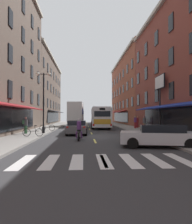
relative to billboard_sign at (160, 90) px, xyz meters
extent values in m
cube|color=#333335|center=(-7.05, -2.06, -4.59)|extent=(34.80, 80.00, 0.10)
cube|color=#DBCC4C|center=(-7.05, -12.06, -4.54)|extent=(0.14, 2.40, 0.01)
cube|color=#DBCC4C|center=(-7.05, -5.56, -4.54)|extent=(0.14, 2.40, 0.01)
cube|color=#DBCC4C|center=(-7.05, 0.94, -4.54)|extent=(0.14, 2.40, 0.01)
cube|color=#DBCC4C|center=(-7.05, 7.44, -4.54)|extent=(0.14, 2.40, 0.01)
cube|color=#DBCC4C|center=(-7.05, 13.94, -4.54)|extent=(0.14, 2.40, 0.01)
cube|color=#DBCC4C|center=(-7.05, 20.44, -4.54)|extent=(0.14, 2.40, 0.01)
cube|color=#DBCC4C|center=(-7.05, 26.94, -4.54)|extent=(0.14, 2.40, 0.01)
cube|color=#DBCC4C|center=(-7.05, 33.44, -4.54)|extent=(0.14, 2.40, 0.01)
cube|color=silver|center=(-10.35, -12.06, -4.54)|extent=(0.50, 2.80, 0.01)
cube|color=silver|center=(-9.25, -12.06, -4.54)|extent=(0.50, 2.80, 0.01)
cube|color=silver|center=(-8.15, -12.06, -4.54)|extent=(0.50, 2.80, 0.01)
cube|color=silver|center=(-7.05, -12.06, -4.54)|extent=(0.50, 2.80, 0.01)
cube|color=silver|center=(-5.95, -12.06, -4.54)|extent=(0.50, 2.80, 0.01)
cube|color=silver|center=(-4.85, -12.06, -4.54)|extent=(0.50, 2.80, 0.01)
cube|color=silver|center=(-3.75, -12.06, -4.54)|extent=(0.50, 2.80, 0.01)
cube|color=gray|center=(-12.95, -2.06, -4.47)|extent=(3.00, 80.00, 0.14)
cube|color=gray|center=(-1.15, -2.06, -4.47)|extent=(3.00, 80.00, 0.14)
cube|color=black|center=(-14.41, -2.06, -2.99)|extent=(0.10, 16.00, 2.10)
cube|color=maroon|center=(-13.70, -2.06, -1.79)|extent=(1.38, 14.93, 0.44)
cube|color=black|center=(-14.41, -2.06, -0.34)|extent=(0.10, 1.00, 1.60)
cube|color=black|center=(-14.41, 1.75, -0.34)|extent=(0.10, 1.00, 1.60)
cube|color=black|center=(-14.41, 5.56, -0.34)|extent=(0.10, 1.00, 1.60)
cube|color=black|center=(-14.41, 9.37, -0.34)|extent=(0.10, 1.00, 1.60)
cube|color=black|center=(-14.41, -2.06, 2.86)|extent=(0.10, 1.00, 1.60)
cube|color=black|center=(-14.41, 1.75, 2.86)|extent=(0.10, 1.00, 1.60)
cube|color=black|center=(-14.41, 5.56, 2.86)|extent=(0.10, 1.00, 1.60)
cube|color=black|center=(-14.41, 9.37, 2.86)|extent=(0.10, 1.00, 1.60)
cube|color=black|center=(-14.41, -2.06, 6.06)|extent=(0.10, 1.00, 1.60)
cube|color=black|center=(-14.41, 1.75, 6.06)|extent=(0.10, 1.00, 1.60)
cube|color=black|center=(-14.41, 5.56, 6.06)|extent=(0.10, 1.00, 1.60)
cube|color=black|center=(-14.41, 9.37, 6.06)|extent=(0.10, 1.00, 1.60)
cube|color=black|center=(-14.41, 1.75, 9.26)|extent=(0.10, 1.00, 1.60)
cube|color=black|center=(-14.41, 5.56, 9.26)|extent=(0.10, 1.00, 1.60)
cube|color=black|center=(-14.41, 9.37, 9.26)|extent=(0.10, 1.00, 1.60)
cube|color=brown|center=(-18.45, 24.61, 2.57)|extent=(8.00, 26.57, 14.23)
cube|color=#B2AD9E|center=(-14.35, 24.61, 9.34)|extent=(0.44, 26.07, 0.40)
cube|color=black|center=(-14.41, 24.61, -2.99)|extent=(0.10, 16.00, 2.10)
cube|color=black|center=(-13.70, 24.61, -1.79)|extent=(1.38, 14.93, 0.44)
cube|color=black|center=(-14.41, 13.18, -0.34)|extent=(0.10, 1.00, 1.60)
cube|color=black|center=(-14.41, 16.99, -0.34)|extent=(0.10, 1.00, 1.60)
cube|color=black|center=(-14.41, 20.80, -0.34)|extent=(0.10, 1.00, 1.60)
cube|color=black|center=(-14.41, 24.61, -0.34)|extent=(0.10, 1.00, 1.60)
cube|color=black|center=(-14.41, 28.42, -0.34)|extent=(0.10, 1.00, 1.60)
cube|color=black|center=(-14.41, 32.23, -0.34)|extent=(0.10, 1.00, 1.60)
cube|color=black|center=(-14.41, 36.04, -0.34)|extent=(0.10, 1.00, 1.60)
cube|color=black|center=(-14.41, 13.18, 2.86)|extent=(0.10, 1.00, 1.60)
cube|color=black|center=(-14.41, 16.99, 2.86)|extent=(0.10, 1.00, 1.60)
cube|color=black|center=(-14.41, 20.80, 2.86)|extent=(0.10, 1.00, 1.60)
cube|color=black|center=(-14.41, 24.61, 2.86)|extent=(0.10, 1.00, 1.60)
cube|color=black|center=(-14.41, 28.42, 2.86)|extent=(0.10, 1.00, 1.60)
cube|color=black|center=(-14.41, 32.23, 2.86)|extent=(0.10, 1.00, 1.60)
cube|color=black|center=(-14.41, 36.04, 2.86)|extent=(0.10, 1.00, 1.60)
cube|color=black|center=(-14.41, 13.18, 6.06)|extent=(0.10, 1.00, 1.60)
cube|color=black|center=(-14.41, 16.99, 6.06)|extent=(0.10, 1.00, 1.60)
cube|color=black|center=(-14.41, 20.80, 6.06)|extent=(0.10, 1.00, 1.60)
cube|color=black|center=(-14.41, 24.61, 6.06)|extent=(0.10, 1.00, 1.60)
cube|color=black|center=(-14.41, 28.42, 6.06)|extent=(0.10, 1.00, 1.60)
cube|color=black|center=(-14.41, 32.23, 6.06)|extent=(0.10, 1.00, 1.60)
cube|color=black|center=(-14.41, 36.04, 6.06)|extent=(0.10, 1.00, 1.60)
cube|color=black|center=(0.31, -2.06, -2.99)|extent=(0.10, 16.00, 2.10)
cube|color=navy|center=(-0.40, -2.06, -1.79)|extent=(1.38, 14.93, 0.44)
cube|color=black|center=(0.31, -2.06, -0.34)|extent=(0.10, 1.00, 1.60)
cube|color=black|center=(0.31, 1.75, -0.34)|extent=(0.10, 1.00, 1.60)
cube|color=black|center=(0.31, 5.56, -0.34)|extent=(0.10, 1.00, 1.60)
cube|color=black|center=(0.31, 9.37, -0.34)|extent=(0.10, 1.00, 1.60)
cube|color=black|center=(0.31, -2.06, 2.86)|extent=(0.10, 1.00, 1.60)
cube|color=black|center=(0.31, 1.75, 2.86)|extent=(0.10, 1.00, 1.60)
cube|color=black|center=(0.31, 5.56, 2.86)|extent=(0.10, 1.00, 1.60)
cube|color=black|center=(0.31, 9.37, 2.86)|extent=(0.10, 1.00, 1.60)
cube|color=black|center=(0.31, -2.06, 6.06)|extent=(0.10, 1.00, 1.60)
cube|color=black|center=(0.31, 1.75, 6.06)|extent=(0.10, 1.00, 1.60)
cube|color=black|center=(0.31, 5.56, 6.06)|extent=(0.10, 1.00, 1.60)
cube|color=black|center=(0.31, 9.37, 6.06)|extent=(0.10, 1.00, 1.60)
cube|color=brown|center=(4.35, 24.61, 2.78)|extent=(8.00, 26.57, 14.65)
cube|color=#B2AD9E|center=(0.25, 24.61, 9.76)|extent=(0.44, 26.07, 0.40)
cube|color=black|center=(0.31, 24.61, -2.99)|extent=(0.10, 16.00, 2.10)
cube|color=maroon|center=(-0.40, 24.61, -1.79)|extent=(1.38, 14.93, 0.44)
cube|color=black|center=(0.31, 13.18, -0.34)|extent=(0.10, 1.00, 1.60)
cube|color=black|center=(0.31, 16.99, -0.34)|extent=(0.10, 1.00, 1.60)
cube|color=black|center=(0.31, 20.80, -0.34)|extent=(0.10, 1.00, 1.60)
cube|color=black|center=(0.31, 24.61, -0.34)|extent=(0.10, 1.00, 1.60)
cube|color=black|center=(0.31, 28.42, -0.34)|extent=(0.10, 1.00, 1.60)
cube|color=black|center=(0.31, 32.23, -0.34)|extent=(0.10, 1.00, 1.60)
cube|color=black|center=(0.31, 36.04, -0.34)|extent=(0.10, 1.00, 1.60)
cube|color=black|center=(0.31, 13.18, 2.86)|extent=(0.10, 1.00, 1.60)
cube|color=black|center=(0.31, 16.99, 2.86)|extent=(0.10, 1.00, 1.60)
cube|color=black|center=(0.31, 20.80, 2.86)|extent=(0.10, 1.00, 1.60)
cube|color=black|center=(0.31, 24.61, 2.86)|extent=(0.10, 1.00, 1.60)
cube|color=black|center=(0.31, 28.42, 2.86)|extent=(0.10, 1.00, 1.60)
cube|color=black|center=(0.31, 32.23, 2.86)|extent=(0.10, 1.00, 1.60)
cube|color=black|center=(0.31, 36.04, 2.86)|extent=(0.10, 1.00, 1.60)
cube|color=black|center=(0.31, 13.18, 6.06)|extent=(0.10, 1.00, 1.60)
cube|color=black|center=(0.31, 16.99, 6.06)|extent=(0.10, 1.00, 1.60)
cube|color=black|center=(0.31, 20.80, 6.06)|extent=(0.10, 1.00, 1.60)
cube|color=black|center=(0.31, 24.61, 6.06)|extent=(0.10, 1.00, 1.60)
cube|color=black|center=(0.31, 28.42, 6.06)|extent=(0.10, 1.00, 1.60)
cube|color=black|center=(0.31, 32.23, 6.06)|extent=(0.10, 1.00, 1.60)
cube|color=black|center=(0.31, 36.04, 6.06)|extent=(0.10, 1.00, 1.60)
cylinder|color=black|center=(0.00, 0.00, -2.11)|extent=(0.18, 0.18, 4.58)
cylinder|color=black|center=(0.00, 0.00, -4.28)|extent=(0.40, 0.40, 0.24)
cube|color=black|center=(0.00, 0.00, 0.81)|extent=(0.10, 2.50, 1.43)
cube|color=silver|center=(-0.06, 0.00, 0.81)|extent=(0.04, 2.34, 1.27)
cube|color=silver|center=(0.06, 0.00, 0.81)|extent=(0.04, 2.34, 1.27)
cube|color=white|center=(-5.37, 10.39, -2.91)|extent=(2.86, 11.07, 2.56)
cube|color=silver|center=(-5.37, 10.39, -1.57)|extent=(2.62, 9.87, 0.16)
cube|color=black|center=(-5.36, 10.69, -2.74)|extent=(2.83, 8.67, 0.96)
cube|color=maroon|center=(-5.37, 10.39, -3.94)|extent=(2.88, 10.67, 0.36)
cube|color=black|center=(-5.22, 15.85, -2.74)|extent=(2.25, 0.18, 1.10)
cube|color=black|center=(-5.52, 4.93, -2.45)|extent=(2.05, 0.18, 0.70)
cube|color=gold|center=(-5.52, 4.92, -3.44)|extent=(2.15, 0.16, 0.64)
cube|color=black|center=(-5.52, 4.92, -1.85)|extent=(0.70, 0.12, 0.28)
cube|color=red|center=(-6.62, 4.94, -3.84)|extent=(0.20, 0.09, 0.28)
cube|color=red|center=(-4.43, 4.88, -3.84)|extent=(0.20, 0.09, 0.28)
cylinder|color=black|center=(-6.45, 13.92, -4.04)|extent=(0.33, 1.01, 1.00)
cylinder|color=black|center=(-4.10, 13.86, -4.04)|extent=(0.33, 1.01, 1.00)
cylinder|color=black|center=(-6.63, 7.42, -4.04)|extent=(0.33, 1.01, 1.00)
cylinder|color=black|center=(-4.28, 7.35, -4.04)|extent=(0.33, 1.01, 1.00)
cube|color=black|center=(-9.05, 17.93, -2.99)|extent=(2.41, 2.41, 2.40)
cube|color=black|center=(-8.99, 19.04, -2.14)|extent=(2.00, 0.20, 0.80)
cube|color=silver|center=(-9.22, 14.29, -2.15)|extent=(2.64, 5.11, 3.40)
cube|color=navy|center=(-8.00, 14.23, -1.98)|extent=(0.20, 3.00, 0.90)
cube|color=black|center=(-9.16, 15.43, -3.99)|extent=(2.23, 6.98, 0.24)
cylinder|color=black|center=(-10.15, 17.78, -4.09)|extent=(0.32, 0.91, 0.90)
cylinder|color=black|center=(-7.96, 17.68, -4.09)|extent=(0.32, 0.91, 0.90)
cylinder|color=black|center=(-10.35, 13.59, -4.09)|extent=(0.32, 0.91, 0.90)
cylinder|color=black|center=(-8.16, 13.48, -4.09)|extent=(0.32, 0.91, 0.90)
cube|color=silver|center=(-3.44, -8.71, -3.97)|extent=(4.74, 2.74, 0.66)
cube|color=black|center=(-3.27, -8.75, -3.44)|extent=(2.71, 2.14, 0.46)
cylinder|color=black|center=(-5.12, -9.23, -4.22)|extent=(0.67, 0.35, 0.64)
cylinder|color=black|center=(-4.75, -7.54, -4.22)|extent=(0.67, 0.35, 0.64)
cylinder|color=black|center=(-2.14, -9.88, -4.22)|extent=(0.67, 0.35, 0.64)
cylinder|color=black|center=(-1.77, -8.20, -4.22)|extent=(0.67, 0.35, 0.64)
cube|color=#515154|center=(-8.51, -0.07, -3.95)|extent=(1.97, 4.68, 0.70)
cube|color=black|center=(-8.52, -0.26, -3.40)|extent=(1.75, 2.55, 0.46)
cube|color=red|center=(-9.32, -2.35, -3.70)|extent=(0.20, 0.07, 0.14)
cube|color=red|center=(-7.83, -2.39, -3.70)|extent=(0.20, 0.07, 0.14)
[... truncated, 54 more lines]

